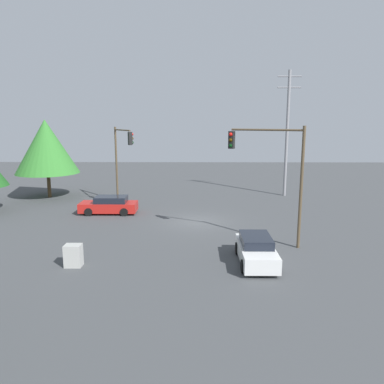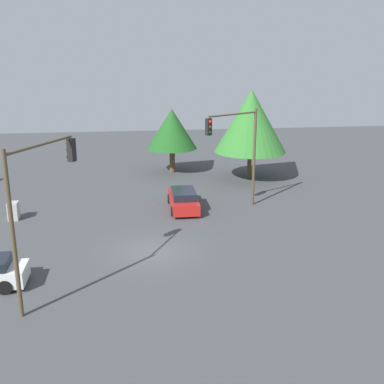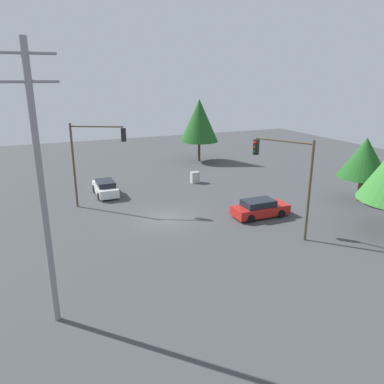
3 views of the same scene
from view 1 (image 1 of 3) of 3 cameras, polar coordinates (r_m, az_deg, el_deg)
name	(u,v)px [view 1 (image 1 of 3)]	position (r m, az deg, el deg)	size (l,w,h in m)	color
ground_plane	(197,222)	(27.39, 0.77, -4.55)	(80.00, 80.00, 0.00)	#424447
sedan_red	(109,205)	(30.38, -12.50, -1.97)	(4.45, 1.89, 1.38)	red
sedan_white	(256,250)	(19.82, 9.74, -8.71)	(1.85, 4.17, 1.40)	silver
traffic_signal_main	(273,164)	(22.16, 12.27, 4.19)	(4.09, 2.29, 6.99)	brown
traffic_signal_cross	(122,152)	(33.15, -10.69, 6.04)	(2.28, 3.80, 6.73)	brown
utility_pole_tall	(287,131)	(37.33, 14.29, 8.96)	(2.20, 0.28, 11.92)	gray
electrical_cabinet	(73,256)	(20.03, -17.63, -9.21)	(0.83, 0.63, 1.13)	#B2B2AD
tree_right	(46,147)	(37.99, -21.32, 6.46)	(5.88, 5.88, 7.39)	#4C3823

